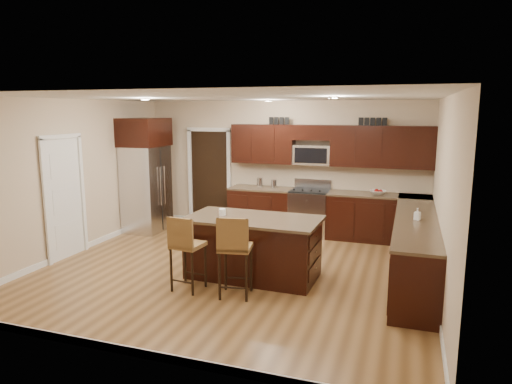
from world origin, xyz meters
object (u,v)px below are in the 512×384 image
(range, at_px, (309,212))
(refrigerator, at_px, (146,174))
(stool_left, at_px, (185,245))
(stool_mid, at_px, (234,247))
(island, at_px, (253,249))

(range, height_order, refrigerator, refrigerator)
(stool_left, height_order, refrigerator, refrigerator)
(range, bearing_deg, stool_mid, -94.66)
(stool_mid, bearing_deg, stool_left, 169.88)
(range, distance_m, stool_left, 3.60)
(island, distance_m, stool_left, 1.12)
(island, xyz_separation_m, refrigerator, (-2.99, 1.84, 0.78))
(stool_mid, bearing_deg, refrigerator, 128.41)
(range, xyz_separation_m, stool_left, (-1.01, -3.45, 0.20))
(stool_left, relative_size, stool_mid, 0.95)
(refrigerator, bearing_deg, stool_left, -49.58)
(refrigerator, bearing_deg, range, 13.07)
(stool_left, bearing_deg, stool_mid, 5.73)
(island, relative_size, refrigerator, 0.87)
(range, bearing_deg, refrigerator, -166.93)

